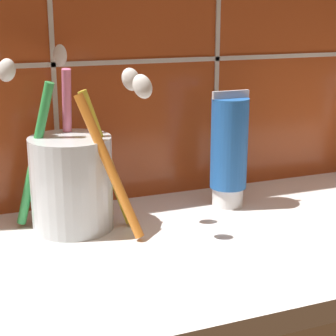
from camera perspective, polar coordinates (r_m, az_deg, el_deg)
sink_counter at (r=56.99cm, az=9.01°, el=-7.13°), size 74.78×28.38×2.00cm
tile_wall_backsplash at (r=65.21cm, az=3.26°, el=15.91°), size 84.78×1.72×46.15cm
toothbrush_cup at (r=55.68cm, az=-9.67°, el=-1.01°), size 13.37×12.49×17.83cm
toothpaste_tube at (r=61.02cm, az=6.22°, el=1.78°), size 4.20×4.00×12.77cm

